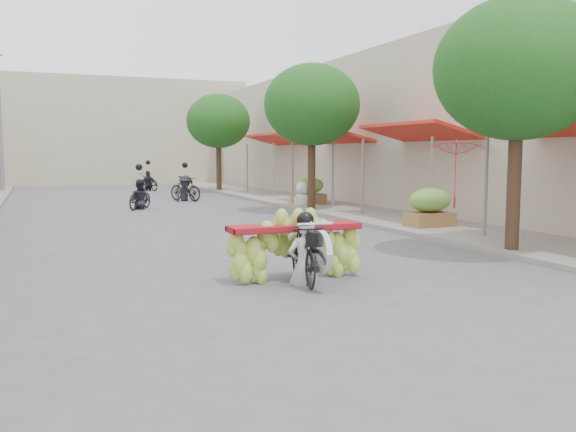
# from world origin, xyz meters

# --- Properties ---
(ground) EXTENTS (120.00, 120.00, 0.00)m
(ground) POSITION_xyz_m (0.00, 0.00, 0.00)
(ground) COLOR #57575D
(ground) RESTS_ON ground
(sidewalk_right) EXTENTS (4.00, 60.00, 0.12)m
(sidewalk_right) POSITION_xyz_m (7.00, 15.00, 0.06)
(sidewalk_right) COLOR gray
(sidewalk_right) RESTS_ON ground
(shophouse_row_right) EXTENTS (9.77, 40.00, 6.00)m
(shophouse_row_right) POSITION_xyz_m (11.99, 14.00, 3.00)
(shophouse_row_right) COLOR #B6AA97
(shophouse_row_right) RESTS_ON ground
(far_building) EXTENTS (20.00, 6.00, 7.00)m
(far_building) POSITION_xyz_m (0.00, 38.00, 3.50)
(far_building) COLOR #B9AF92
(far_building) RESTS_ON ground
(street_tree_near) EXTENTS (3.40, 3.40, 5.25)m
(street_tree_near) POSITION_xyz_m (5.40, 4.00, 3.78)
(street_tree_near) COLOR #3A2719
(street_tree_near) RESTS_ON ground
(street_tree_mid) EXTENTS (3.40, 3.40, 5.25)m
(street_tree_mid) POSITION_xyz_m (5.40, 14.00, 3.78)
(street_tree_mid) COLOR #3A2719
(street_tree_mid) RESTS_ON ground
(street_tree_far) EXTENTS (3.40, 3.40, 5.25)m
(street_tree_far) POSITION_xyz_m (5.40, 26.00, 3.78)
(street_tree_far) COLOR #3A2719
(street_tree_far) RESTS_ON ground
(produce_crate_mid) EXTENTS (1.20, 0.88, 1.16)m
(produce_crate_mid) POSITION_xyz_m (6.20, 8.00, 0.71)
(produce_crate_mid) COLOR brown
(produce_crate_mid) RESTS_ON ground
(produce_crate_far) EXTENTS (1.20, 0.88, 1.16)m
(produce_crate_far) POSITION_xyz_m (6.20, 16.00, 0.71)
(produce_crate_far) COLOR brown
(produce_crate_far) RESTS_ON ground
(banana_motorbike) EXTENTS (2.25, 1.87, 1.96)m
(banana_motorbike) POSITION_xyz_m (0.28, 3.25, 0.67)
(banana_motorbike) COLOR black
(banana_motorbike) RESTS_ON ground
(market_umbrella) EXTENTS (2.42, 2.42, 1.74)m
(market_umbrella) POSITION_xyz_m (5.98, 6.62, 2.47)
(market_umbrella) COLOR red
(market_umbrella) RESTS_ON ground
(pedestrian) EXTENTS (0.97, 0.71, 1.76)m
(pedestrian) POSITION_xyz_m (5.73, 15.57, 1.00)
(pedestrian) COLOR white
(pedestrian) RESTS_ON ground
(bg_motorbike_a) EXTENTS (1.42, 1.71, 1.95)m
(bg_motorbike_a) POSITION_xyz_m (-0.13, 17.43, 0.74)
(bg_motorbike_a) COLOR black
(bg_motorbike_a) RESTS_ON ground
(bg_motorbike_b) EXTENTS (1.42, 1.86, 1.95)m
(bg_motorbike_b) POSITION_xyz_m (2.31, 20.50, 0.83)
(bg_motorbike_b) COLOR black
(bg_motorbike_b) RESTS_ON ground
(bg_motorbike_c) EXTENTS (1.21, 1.86, 1.95)m
(bg_motorbike_c) POSITION_xyz_m (2.06, 28.55, 0.78)
(bg_motorbike_c) COLOR black
(bg_motorbike_c) RESTS_ON ground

